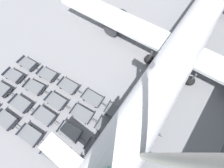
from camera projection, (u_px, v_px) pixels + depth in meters
ground_plane at (88, 0)px, 27.33m from camera, size 500.00×500.00×0.00m
airplane at (187, 41)px, 18.18m from camera, size 41.18×45.69×13.33m
baggage_dolly_row_near_col_b at (6, 120)px, 16.28m from camera, size 3.44×1.88×0.92m
baggage_dolly_row_near_col_c at (31, 135)px, 15.51m from camera, size 3.44×1.90×0.92m
baggage_dolly_row_near_col_d at (55, 153)px, 14.70m from camera, size 3.45×1.99×0.92m
baggage_dolly_row_mid_a_col_a at (1, 89)px, 18.07m from camera, size 3.45×1.96×0.92m
baggage_dolly_row_mid_a_col_b at (21, 104)px, 17.16m from camera, size 3.44×1.89×0.92m
baggage_dolly_row_mid_a_col_c at (45, 116)px, 16.47m from camera, size 3.43×1.86×0.92m
baggage_dolly_row_mid_a_col_d at (70, 132)px, 15.67m from camera, size 3.45×1.97×0.92m
baggage_dolly_row_mid_a_col_e at (98, 149)px, 14.85m from camera, size 3.43×1.83×0.92m
baggage_dolly_row_mid_b_col_a at (14, 76)px, 18.97m from camera, size 3.45×1.98×0.92m
baggage_dolly_row_mid_b_col_b at (35, 87)px, 18.19m from camera, size 3.45×2.04×0.92m
baggage_dolly_row_mid_b_col_c at (57, 101)px, 17.32m from camera, size 3.44×1.87×0.92m
baggage_dolly_row_mid_b_col_d at (82, 114)px, 16.60m from camera, size 3.44×1.91×0.92m
baggage_dolly_row_mid_b_col_e at (107, 128)px, 15.84m from camera, size 3.44×1.88×0.92m
baggage_dolly_row_mid_b_col_f at (137, 145)px, 15.04m from camera, size 3.43×1.84×0.92m
baggage_dolly_row_far_col_a at (28, 64)px, 19.86m from camera, size 3.44×1.88×0.92m
baggage_dolly_row_far_col_b at (48, 75)px, 19.06m from camera, size 3.45×1.97×0.92m
baggage_dolly_row_far_col_c at (69, 86)px, 18.27m from camera, size 3.44×1.88×0.92m
baggage_dolly_row_far_col_d at (93, 98)px, 17.49m from camera, size 3.43×1.86×0.92m
baggage_dolly_row_far_col_e at (116, 112)px, 16.68m from camera, size 3.44×1.90×0.92m
baggage_dolly_row_far_col_f at (145, 128)px, 15.85m from camera, size 3.45×1.98×0.92m
apron_light_mast at (196, 163)px, 3.82m from camera, size 2.00×0.70×21.41m
stand_guidance_stripe at (162, 117)px, 16.92m from camera, size 1.55×23.31×0.01m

